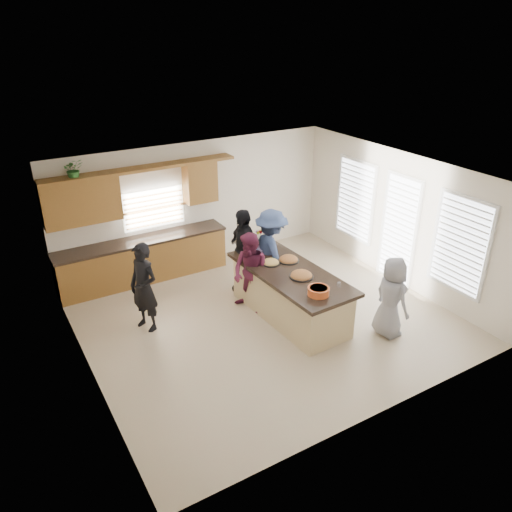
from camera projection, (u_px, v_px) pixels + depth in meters
floor at (265, 318)px, 9.53m from camera, size 6.50×6.50×0.00m
room_shell at (266, 226)px, 8.71m from camera, size 6.52×6.02×2.81m
back_cabinetry at (139, 241)px, 10.58m from camera, size 4.08×0.66×2.46m
right_wall_glazing at (401, 223)px, 10.33m from camera, size 0.06×4.00×2.25m
island at (290, 295)px, 9.44m from camera, size 1.26×2.74×0.95m
platter_front at (301, 276)px, 9.02m from camera, size 0.44×0.44×0.18m
platter_mid at (289, 260)px, 9.61m from camera, size 0.40×0.40×0.16m
platter_back at (271, 263)px, 9.50m from camera, size 0.34×0.34×0.14m
salad_bowl at (318, 291)px, 8.42m from camera, size 0.37×0.37×0.14m
clear_cup at (339, 285)px, 8.68m from camera, size 0.07×0.07×0.09m
plate_stack at (261, 249)px, 10.03m from camera, size 0.24×0.24×0.05m
flower_vase at (259, 239)px, 10.01m from camera, size 0.14×0.14×0.41m
potted_plant at (73, 169)px, 9.42m from camera, size 0.37×0.32×0.40m
woman_left_back at (144, 288)px, 8.90m from camera, size 0.62×0.72×1.68m
woman_left_mid at (251, 273)px, 9.47m from camera, size 0.82×0.93×1.60m
woman_left_front at (243, 252)px, 10.08m from camera, size 0.52×1.10×1.83m
woman_right_back at (271, 253)px, 10.05m from camera, size 0.74×1.21×1.82m
woman_right_front at (391, 297)px, 8.75m from camera, size 0.52×0.76×1.52m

